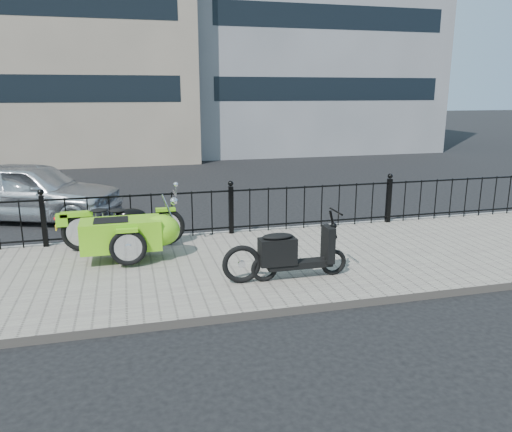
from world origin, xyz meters
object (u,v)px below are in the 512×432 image
object	(u,v)px
scooter	(293,253)
sedan_car	(32,191)
spare_tire	(242,264)
motorcycle_sidecar	(132,231)

from	to	relation	value
scooter	sedan_car	size ratio (longest dim) A/B	0.38
scooter	spare_tire	world-z (taller)	scooter
spare_tire	scooter	bearing A→B (deg)	-1.61
motorcycle_sidecar	sedan_car	bearing A→B (deg)	120.12
motorcycle_sidecar	spare_tire	xyz separation A→B (m)	(1.55, -1.62, -0.18)
scooter	spare_tire	bearing A→B (deg)	178.39
motorcycle_sidecar	scooter	distance (m)	2.86
motorcycle_sidecar	spare_tire	world-z (taller)	motorcycle_sidecar
motorcycle_sidecar	sedan_car	world-z (taller)	sedan_car
scooter	spare_tire	distance (m)	0.80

